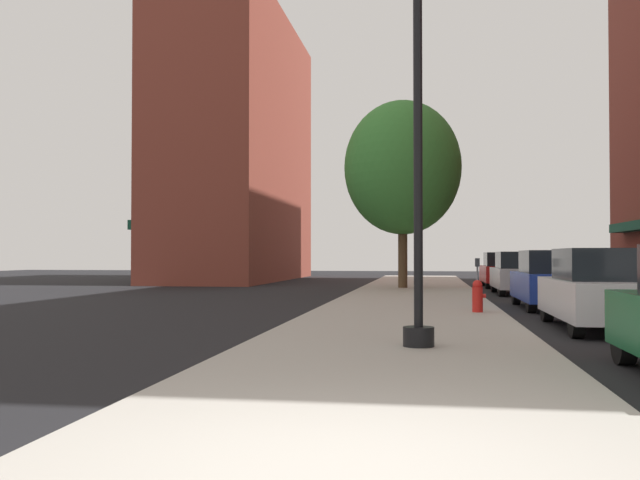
% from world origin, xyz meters
% --- Properties ---
extents(ground_plane, '(90.00, 90.00, 0.00)m').
position_xyz_m(ground_plane, '(4.00, 18.00, 0.00)').
color(ground_plane, black).
extents(sidewalk_slab, '(4.80, 50.00, 0.12)m').
position_xyz_m(sidewalk_slab, '(0.00, 19.00, 0.06)').
color(sidewalk_slab, '#A8A399').
rests_on(sidewalk_slab, ground).
extents(building_far_background, '(6.80, 18.00, 16.20)m').
position_xyz_m(building_far_background, '(-11.01, 37.00, 8.08)').
color(building_far_background, brown).
rests_on(building_far_background, ground).
extents(lamppost, '(0.48, 0.48, 5.90)m').
position_xyz_m(lamppost, '(0.39, 6.22, 3.20)').
color(lamppost, black).
rests_on(lamppost, sidewalk_slab).
extents(fire_hydrant, '(0.33, 0.26, 0.79)m').
position_xyz_m(fire_hydrant, '(1.74, 12.99, 0.52)').
color(fire_hydrant, red).
rests_on(fire_hydrant, sidewalk_slab).
extents(parking_meter_near, '(0.14, 0.09, 1.31)m').
position_xyz_m(parking_meter_near, '(2.05, 17.51, 0.95)').
color(parking_meter_near, slate).
rests_on(parking_meter_near, sidewalk_slab).
extents(tree_near, '(5.07, 5.07, 8.14)m').
position_xyz_m(tree_near, '(-0.55, 25.80, 5.33)').
color(tree_near, '#4C3823').
rests_on(tree_near, sidewalk_slab).
extents(car_white, '(1.80, 4.30, 1.66)m').
position_xyz_m(car_white, '(4.00, 10.29, 0.81)').
color(car_white, black).
rests_on(car_white, ground).
extents(car_blue, '(1.80, 4.30, 1.66)m').
position_xyz_m(car_blue, '(4.00, 15.96, 0.81)').
color(car_blue, black).
rests_on(car_blue, ground).
extents(car_silver, '(1.80, 4.30, 1.66)m').
position_xyz_m(car_silver, '(4.00, 23.33, 0.81)').
color(car_silver, black).
rests_on(car_silver, ground).
extents(car_red, '(1.80, 4.30, 1.66)m').
position_xyz_m(car_red, '(4.00, 29.41, 0.81)').
color(car_red, black).
rests_on(car_red, ground).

